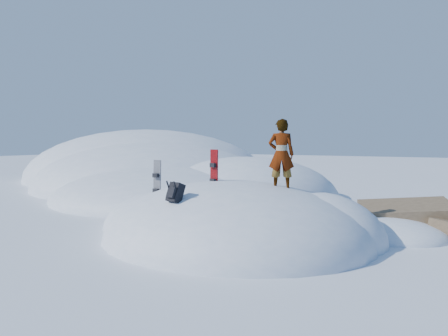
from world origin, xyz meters
The scene contains 9 objects.
ground centered at (0.00, 0.00, 0.00)m, with size 120.00×120.00×0.00m, color white.
snow_mound centered at (-0.17, 0.24, 0.00)m, with size 8.00×6.00×3.00m.
snow_ridge centered at (-10.43, 9.85, 0.00)m, with size 21.50×18.50×6.40m.
rock_outcrop centered at (3.72, 3.01, 0.01)m, with size 4.68×4.41×1.68m.
snowboard_red centered at (-0.58, -0.01, 1.63)m, with size 0.25×0.16×1.34m.
snowboard_dark centered at (-2.11, -0.43, 1.33)m, with size 0.26×0.15×1.36m.
backpack centered at (-0.49, -1.81, 1.37)m, with size 0.37×0.45×0.52m.
gear_pile centered at (-2.53, -0.80, 0.11)m, with size 0.83×0.63×0.22m.
person centered at (1.18, 0.23, 2.18)m, with size 0.62×0.41×1.70m, color slate.
Camera 1 is at (5.26, -9.55, 2.52)m, focal length 35.00 mm.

